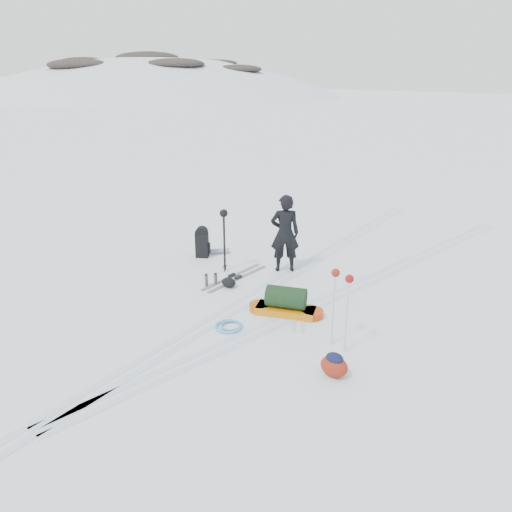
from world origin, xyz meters
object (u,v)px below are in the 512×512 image
at_px(ski_poles_black, 224,221).
at_px(pulk_sled, 286,304).
at_px(expedition_rucksack, 204,243).
at_px(skier, 285,233).

bearing_deg(ski_poles_black, pulk_sled, -12.43).
xyz_separation_m(expedition_rucksack, ski_poles_black, (1.08, -0.40, 0.88)).
relative_size(expedition_rucksack, ski_poles_black, 0.57).
distance_m(skier, ski_poles_black, 1.47).
height_order(skier, expedition_rucksack, skier).
bearing_deg(ski_poles_black, skier, 48.23).
distance_m(pulk_sled, expedition_rucksack, 3.78).
height_order(pulk_sled, ski_poles_black, ski_poles_black).
height_order(pulk_sled, expedition_rucksack, expedition_rucksack).
bearing_deg(ski_poles_black, expedition_rucksack, 167.30).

